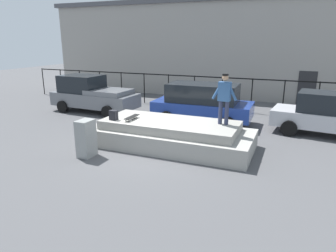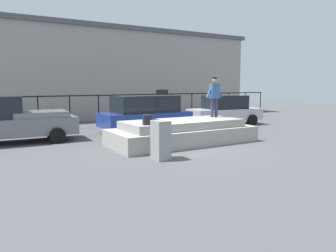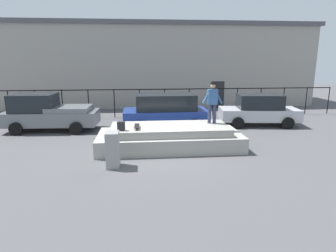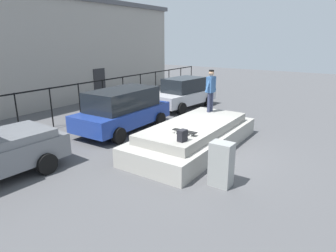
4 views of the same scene
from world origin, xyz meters
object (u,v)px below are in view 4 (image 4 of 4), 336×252
(skateboarder, at_px, (211,88))
(car_blue_hatchback_mid, at_px, (123,109))
(utility_box, at_px, (221,164))
(skateboard, at_px, (185,131))
(car_silver_sedan_far, at_px, (184,93))
(backpack, at_px, (182,136))

(skateboarder, xyz_separation_m, car_blue_hatchback_mid, (-1.72, 3.33, -0.99))
(utility_box, bearing_deg, car_blue_hatchback_mid, 68.35)
(car_blue_hatchback_mid, relative_size, utility_box, 3.65)
(utility_box, bearing_deg, skateboarder, 30.67)
(skateboard, relative_size, car_silver_sedan_far, 0.19)
(car_blue_hatchback_mid, bearing_deg, skateboarder, -62.60)
(skateboard, height_order, backpack, backpack)
(backpack, height_order, car_silver_sedan_far, car_silver_sedan_far)
(skateboarder, height_order, car_silver_sedan_far, skateboarder)
(car_blue_hatchback_mid, distance_m, car_silver_sedan_far, 5.27)
(skateboard, relative_size, car_blue_hatchback_mid, 0.18)
(skateboard, height_order, car_blue_hatchback_mid, car_blue_hatchback_mid)
(car_silver_sedan_far, bearing_deg, utility_box, -142.88)
(utility_box, bearing_deg, backpack, 81.51)
(skateboarder, bearing_deg, car_silver_sedan_far, 43.82)
(skateboarder, distance_m, backpack, 4.03)
(skateboard, bearing_deg, utility_box, -116.45)
(skateboard, distance_m, utility_box, 1.90)
(backpack, xyz_separation_m, car_blue_hatchback_mid, (2.10, 4.29, -0.17))
(skateboarder, relative_size, car_silver_sedan_far, 0.39)
(backpack, bearing_deg, car_silver_sedan_far, -142.14)
(car_blue_hatchback_mid, bearing_deg, skateboard, -110.42)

